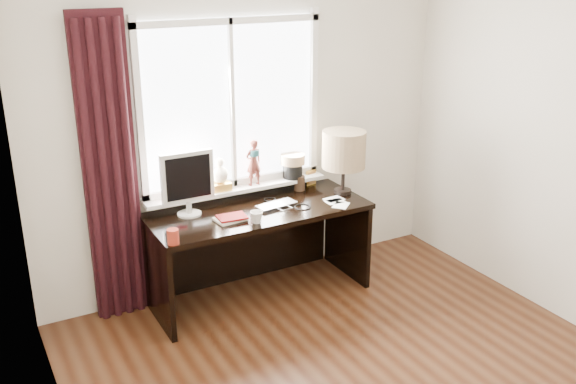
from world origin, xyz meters
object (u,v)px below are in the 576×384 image
red_cup (173,237)px  monitor (188,180)px  mug (256,217)px  desk (254,233)px  laptop (277,205)px  table_lamp (344,150)px

red_cup → monitor: size_ratio=0.21×
mug → desk: 0.47m
laptop → desk: 0.32m
red_cup → monitor: (0.28, 0.44, 0.23)m
table_lamp → mug: bearing=-165.7°
laptop → desk: (-0.14, 0.12, -0.26)m
red_cup → desk: (0.79, 0.40, -0.30)m
desk → table_lamp: 0.98m
mug → laptop: bearing=37.9°
red_cup → desk: 0.93m
mug → red_cup: (-0.65, -0.06, 0.01)m
red_cup → desk: bearing=26.8°
laptop → desk: size_ratio=0.19×
desk → monitor: bearing=175.3°
table_lamp → desk: bearing=171.8°
red_cup → monitor: monitor is taller
red_cup → monitor: 0.57m
laptop → table_lamp: 0.71m
laptop → red_cup: size_ratio=3.08×
mug → table_lamp: bearing=14.3°
monitor → table_lamp: bearing=-6.8°
red_cup → table_lamp: 1.60m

